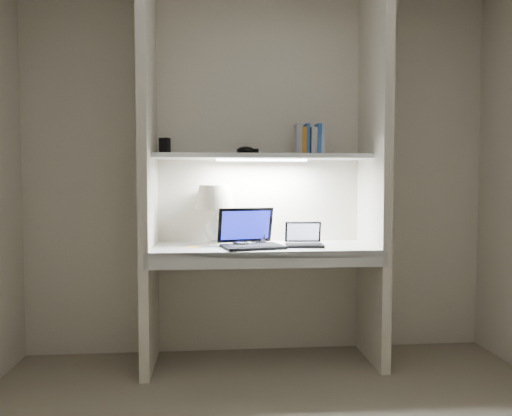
{
  "coord_description": "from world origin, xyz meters",
  "views": [
    {
      "loc": [
        -0.33,
        -1.96,
        1.18
      ],
      "look_at": [
        -0.06,
        1.05,
        1.02
      ],
      "focal_mm": 35.0,
      "sensor_mm": 36.0,
      "label": 1
    }
  ],
  "objects": [
    {
      "name": "speaker",
      "position": [
        -0.01,
        1.36,
        0.84
      ],
      "size": [
        0.11,
        0.1,
        0.13
      ],
      "primitive_type": "cube",
      "rotation": [
        0.0,
        0.0,
        -0.43
      ],
      "color": "silver",
      "rests_on": "desk"
    },
    {
      "name": "back_wall",
      "position": [
        0.0,
        1.5,
        1.25
      ],
      "size": [
        3.2,
        0.01,
        2.5
      ],
      "primitive_type": "cube",
      "color": "beige",
      "rests_on": "floor"
    },
    {
      "name": "shelf_box",
      "position": [
        -0.64,
        1.4,
        1.42
      ],
      "size": [
        0.08,
        0.07,
        0.11
      ],
      "primitive_type": "cube",
      "rotation": [
        0.0,
        0.0,
        -0.36
      ],
      "color": "black",
      "rests_on": "shelf"
    },
    {
      "name": "laptop_main",
      "position": [
        -0.09,
        1.18,
        0.83
      ],
      "size": [
        0.43,
        0.39,
        0.25
      ],
      "rotation": [
        0.0,
        0.0,
        0.22
      ],
      "color": "black",
      "rests_on": "desk"
    },
    {
      "name": "shelf",
      "position": [
        0.0,
        1.32,
        1.35
      ],
      "size": [
        1.4,
        0.36,
        0.03
      ],
      "primitive_type": "cube",
      "color": "silver",
      "rests_on": "back_wall"
    },
    {
      "name": "shelf_gadget",
      "position": [
        -0.1,
        1.38,
        1.39
      ],
      "size": [
        0.15,
        0.13,
        0.05
      ],
      "primitive_type": "ellipsoid",
      "rotation": [
        0.0,
        0.0,
        -0.4
      ],
      "color": "black",
      "rests_on": "shelf"
    },
    {
      "name": "alcove_panel_right",
      "position": [
        0.73,
        1.23,
        1.25
      ],
      "size": [
        0.06,
        0.55,
        2.5
      ],
      "primitive_type": "cube",
      "color": "beige",
      "rests_on": "floor"
    },
    {
      "name": "mouse",
      "position": [
        -0.15,
        1.17,
        0.79
      ],
      "size": [
        0.11,
        0.07,
        0.04
      ],
      "primitive_type": "ellipsoid",
      "rotation": [
        0.0,
        0.0,
        0.0
      ],
      "color": "black",
      "rests_on": "desk"
    },
    {
      "name": "laptop_netbook",
      "position": [
        0.26,
        1.19,
        0.81
      ],
      "size": [
        0.25,
        0.22,
        0.15
      ],
      "rotation": [
        0.0,
        0.0,
        -0.07
      ],
      "color": "black",
      "rests_on": "desk"
    },
    {
      "name": "cable_coil",
      "position": [
        0.06,
        1.24,
        0.78
      ],
      "size": [
        0.13,
        0.13,
        0.01
      ],
      "primitive_type": "torus",
      "rotation": [
        0.0,
        0.0,
        0.29
      ],
      "color": "black",
      "rests_on": "desk"
    },
    {
      "name": "strip_light",
      "position": [
        0.0,
        1.32,
        1.33
      ],
      "size": [
        0.6,
        0.04,
        0.02
      ],
      "primitive_type": "cube",
      "color": "white",
      "rests_on": "shelf"
    },
    {
      "name": "desk_apron",
      "position": [
        0.0,
        0.96,
        0.72
      ],
      "size": [
        1.46,
        0.03,
        0.1
      ],
      "primitive_type": "cube",
      "color": "silver",
      "rests_on": "desk"
    },
    {
      "name": "sticky_note",
      "position": [
        -0.45,
        1.19,
        0.77
      ],
      "size": [
        0.1,
        0.1,
        0.0
      ],
      "primitive_type": "cube",
      "rotation": [
        0.0,
        0.0,
        0.41
      ],
      "color": "yellow",
      "rests_on": "desk"
    },
    {
      "name": "book_row",
      "position": [
        0.32,
        1.36,
        1.46
      ],
      "size": [
        0.19,
        0.14,
        0.21
      ],
      "color": "#BDBDBD",
      "rests_on": "shelf"
    },
    {
      "name": "table_lamp",
      "position": [
        -0.31,
        1.37,
        1.03
      ],
      "size": [
        0.27,
        0.27,
        0.39
      ],
      "color": "white",
      "rests_on": "desk"
    },
    {
      "name": "alcove_panel_left",
      "position": [
        -0.73,
        1.23,
        1.25
      ],
      "size": [
        0.06,
        0.55,
        2.5
      ],
      "primitive_type": "cube",
      "color": "beige",
      "rests_on": "floor"
    },
    {
      "name": "desk",
      "position": [
        0.0,
        1.23,
        0.75
      ],
      "size": [
        1.4,
        0.55,
        0.04
      ],
      "primitive_type": "cube",
      "color": "white",
      "rests_on": "alcove_panel_left"
    }
  ]
}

